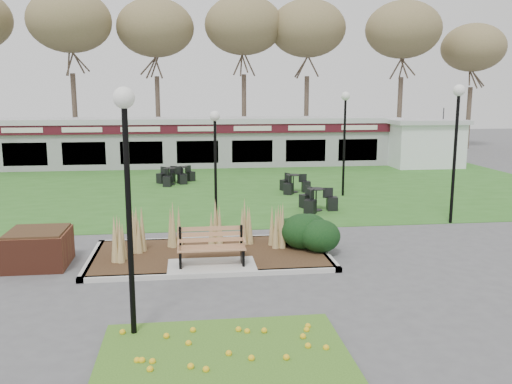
{
  "coord_description": "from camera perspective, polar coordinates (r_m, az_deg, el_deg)",
  "views": [
    {
      "loc": [
        -0.52,
        -12.96,
        4.4
      ],
      "look_at": [
        1.36,
        2.0,
        1.62
      ],
      "focal_mm": 38.0,
      "sensor_mm": 36.0,
      "label": 1
    }
  ],
  "objects": [
    {
      "name": "tree_backdrop",
      "position": [
        41.16,
        -6.63,
        15.89
      ],
      "size": [
        47.24,
        5.24,
        10.36
      ],
      "color": "#47382B",
      "rests_on": "ground"
    },
    {
      "name": "food_pavilion",
      "position": [
        33.06,
        -6.23,
        5.3
      ],
      "size": [
        24.6,
        3.4,
        2.9
      ],
      "color": "#969698",
      "rests_on": "ground"
    },
    {
      "name": "lawn",
      "position": [
        25.35,
        -5.85,
        0.41
      ],
      "size": [
        34.0,
        16.0,
        0.02
      ],
      "primitive_type": "cube",
      "color": "#2E6520",
      "rests_on": "ground"
    },
    {
      "name": "lamp_post_near_left",
      "position": [
        17.04,
        -4.32,
        5.02
      ],
      "size": [
        0.32,
        0.32,
        3.84
      ],
      "color": "black",
      "rests_on": "ground"
    },
    {
      "name": "brick_planter",
      "position": [
        15.01,
        -21.95,
        -5.49
      ],
      "size": [
        1.5,
        1.5,
        0.95
      ],
      "color": "brown",
      "rests_on": "ground"
    },
    {
      "name": "bistro_set_c",
      "position": [
        26.46,
        -9.02,
        1.37
      ],
      "size": [
        1.49,
        1.44,
        0.81
      ],
      "color": "black",
      "rests_on": "ground"
    },
    {
      "name": "patio_umbrella",
      "position": [
        34.6,
        18.98,
        5.1
      ],
      "size": [
        2.44,
        2.46,
        2.39
      ],
      "color": "black",
      "rests_on": "ground"
    },
    {
      "name": "bistro_set_b",
      "position": [
        24.14,
        3.94,
        0.6
      ],
      "size": [
        1.31,
        1.49,
        0.79
      ],
      "color": "black",
      "rests_on": "ground"
    },
    {
      "name": "service_hut",
      "position": [
        34.11,
        17.23,
        5.01
      ],
      "size": [
        4.4,
        3.4,
        2.83
      ],
      "color": "white",
      "rests_on": "ground"
    },
    {
      "name": "park_bench",
      "position": [
        13.76,
        -4.72,
        -5.68
      ],
      "size": [
        1.7,
        0.66,
        0.93
      ],
      "color": "#AC744D",
      "rests_on": "ground"
    },
    {
      "name": "lamp_post_mid_right",
      "position": [
        19.21,
        20.39,
        6.8
      ],
      "size": [
        0.39,
        0.39,
        4.66
      ],
      "color": "black",
      "rests_on": "ground"
    },
    {
      "name": "planting_bed",
      "position": [
        14.98,
        0.0,
        -5.18
      ],
      "size": [
        6.75,
        3.4,
        1.27
      ],
      "color": "#362215",
      "rests_on": "ground"
    },
    {
      "name": "lamp_post_near_right",
      "position": [
        9.59,
        -13.48,
        3.44
      ],
      "size": [
        0.37,
        0.37,
        4.5
      ],
      "color": "black",
      "rests_on": "ground"
    },
    {
      "name": "bistro_set_a",
      "position": [
        27.03,
        -7.84,
        1.57
      ],
      "size": [
        1.44,
        1.36,
        0.78
      ],
      "color": "black",
      "rests_on": "ground"
    },
    {
      "name": "lamp_post_far_right",
      "position": [
        23.3,
        9.34,
        7.43
      ],
      "size": [
        0.37,
        0.37,
        4.44
      ],
      "color": "black",
      "rests_on": "ground"
    },
    {
      "name": "ground",
      "position": [
        13.7,
        -4.64,
        -8.33
      ],
      "size": [
        100.0,
        100.0,
        0.0
      ],
      "primitive_type": "plane",
      "color": "#515154",
      "rests_on": "ground"
    },
    {
      "name": "flower_bed",
      "position": [
        9.43,
        -3.34,
        -16.9
      ],
      "size": [
        4.2,
        3.0,
        0.16
      ],
      "color": "#3A671D",
      "rests_on": "ground"
    },
    {
      "name": "bistro_set_d",
      "position": [
        20.48,
        6.33,
        -1.17
      ],
      "size": [
        1.41,
        1.58,
        0.84
      ],
      "color": "black",
      "rests_on": "ground"
    }
  ]
}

